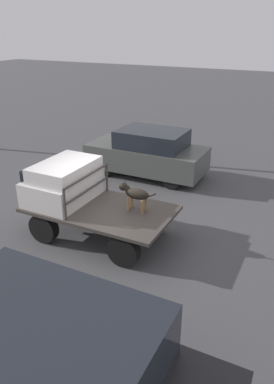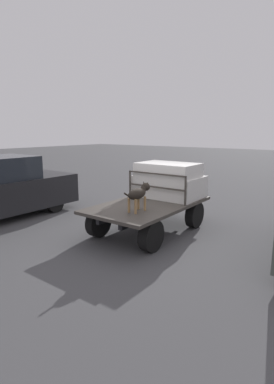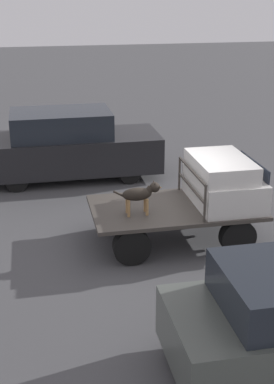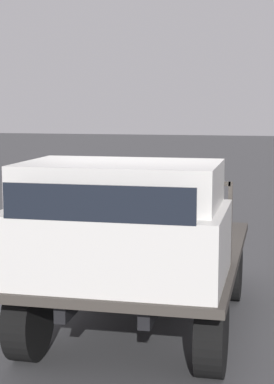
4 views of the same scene
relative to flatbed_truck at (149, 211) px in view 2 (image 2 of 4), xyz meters
The scene contains 5 objects.
ground_plane 0.58m from the flatbed_truck, ahead, with size 80.00×80.00×0.00m, color #474749.
flatbed_truck is the anchor object (origin of this frame).
truck_cab 1.26m from the flatbed_truck, ahead, with size 1.33×1.87×1.01m.
truck_headboard 0.82m from the flatbed_truck, ahead, with size 0.04×1.87×0.78m.
dog 1.08m from the flatbed_truck, 162.06° to the right, with size 1.00×0.27×0.70m.
Camera 2 is at (-6.51, -4.48, 2.74)m, focal length 28.00 mm.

